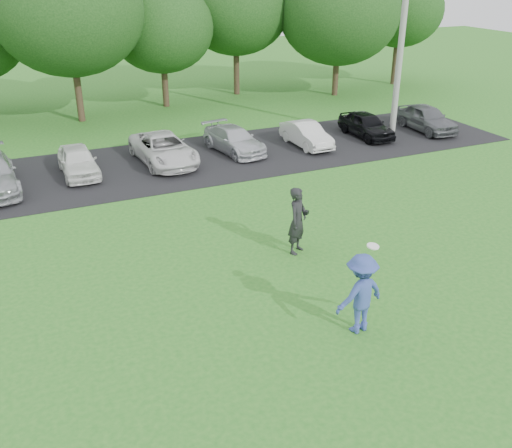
{
  "coord_description": "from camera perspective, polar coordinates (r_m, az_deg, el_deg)",
  "views": [
    {
      "loc": [
        -5.68,
        -9.21,
        7.8
      ],
      "look_at": [
        0.0,
        3.5,
        1.3
      ],
      "focal_mm": 40.0,
      "sensor_mm": 36.0,
      "label": 1
    }
  ],
  "objects": [
    {
      "name": "ground",
      "position": [
        13.34,
        6.26,
        -10.93
      ],
      "size": [
        100.0,
        100.0,
        0.0
      ],
      "primitive_type": "plane",
      "color": "#266F1F",
      "rests_on": "ground"
    },
    {
      "name": "parking_lot",
      "position": [
        24.21,
        -9.26,
        5.93
      ],
      "size": [
        32.0,
        6.5,
        0.03
      ],
      "primitive_type": "cube",
      "color": "black",
      "rests_on": "ground"
    },
    {
      "name": "utility_pole",
      "position": [
        27.41,
        14.36,
        17.5
      ],
      "size": [
        0.28,
        0.28,
        9.12
      ],
      "primitive_type": "cylinder",
      "color": "gray",
      "rests_on": "ground"
    },
    {
      "name": "frisbee_player",
      "position": [
        13.1,
        10.4,
        -6.86
      ],
      "size": [
        1.34,
        0.89,
        2.23
      ],
      "color": "#364998",
      "rests_on": "ground"
    },
    {
      "name": "camera_bystander",
      "position": [
        16.33,
        4.18,
        0.35
      ],
      "size": [
        0.87,
        0.82,
        2.0
      ],
      "color": "black",
      "rests_on": "ground"
    },
    {
      "name": "parked_cars",
      "position": [
        24.03,
        -9.26,
        7.29
      ],
      "size": [
        28.44,
        4.83,
        1.26
      ],
      "color": "silver",
      "rests_on": "parking_lot"
    },
    {
      "name": "tree_row",
      "position": [
        32.9,
        -12.05,
        19.47
      ],
      "size": [
        42.39,
        9.85,
        8.64
      ],
      "color": "#38281C",
      "rests_on": "ground"
    }
  ]
}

